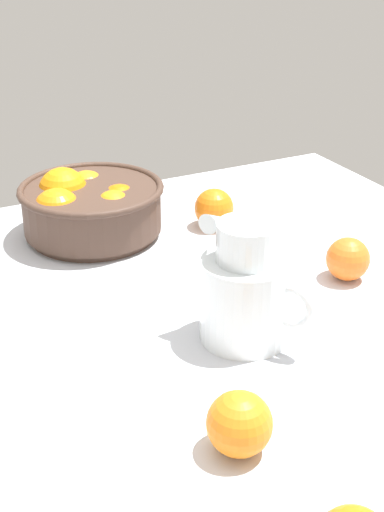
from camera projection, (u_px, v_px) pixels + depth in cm
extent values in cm
cube|color=silver|center=(184.00, 330.00, 102.34)|extent=(118.62, 104.72, 3.00)
cylinder|color=#473328|center=(94.00, 232.00, 127.08)|extent=(21.82, 21.82, 1.20)
cylinder|color=#473328|center=(92.00, 209.00, 125.13)|extent=(23.72, 23.72, 7.51)
torus|color=#473328|center=(91.00, 188.00, 123.44)|extent=(24.92, 24.92, 1.20)
sphere|color=orange|center=(120.00, 204.00, 125.11)|extent=(7.10, 7.10, 7.10)
sphere|color=orange|center=(86.00, 192.00, 130.56)|extent=(7.70, 7.70, 7.70)
sphere|color=orange|center=(63.00, 192.00, 125.87)|extent=(8.66, 8.66, 8.66)
sphere|color=orange|center=(57.00, 213.00, 120.52)|extent=(8.38, 8.38, 8.38)
sphere|color=orange|center=(88.00, 217.00, 122.34)|extent=(6.46, 6.46, 6.46)
sphere|color=orange|center=(114.00, 210.00, 121.86)|extent=(6.72, 6.72, 6.72)
cylinder|color=white|center=(245.00, 299.00, 95.59)|extent=(11.99, 11.99, 11.54)
cylinder|color=white|center=(247.00, 242.00, 91.85)|extent=(8.04, 8.04, 5.17)
cone|color=white|center=(214.00, 220.00, 93.51)|extent=(4.00, 3.92, 2.80)
torus|color=white|center=(292.00, 306.00, 91.73)|extent=(4.17, 6.04, 6.28)
cylinder|color=orange|center=(245.00, 312.00, 96.45)|extent=(11.03, 11.03, 7.71)
sphere|color=orange|center=(214.00, 208.00, 129.06)|extent=(7.05, 7.05, 7.05)
sphere|color=orange|center=(239.00, 424.00, 76.56)|extent=(7.17, 7.17, 7.17)
sphere|color=orange|center=(348.00, 259.00, 111.34)|extent=(6.75, 6.75, 6.75)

